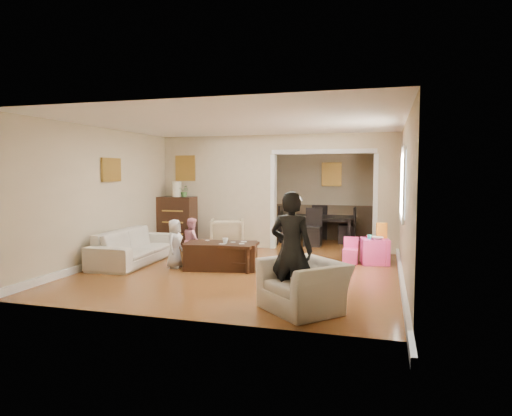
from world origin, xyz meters
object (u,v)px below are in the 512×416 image
(armchair_front, at_px, (303,286))
(play_table, at_px, (375,251))
(coffee_cup, at_px, (225,241))
(coffee_table, at_px, (221,256))
(adult_person, at_px, (291,251))
(child_toddler, at_px, (286,243))
(cyan_cup, at_px, (370,237))
(child_kneel_b, at_px, (192,241))
(dining_table, at_px, (317,229))
(child_kneel_a, at_px, (175,244))
(dresser, at_px, (177,221))
(table_lamp, at_px, (177,189))
(sofa, at_px, (135,246))
(armchair_back, at_px, (227,234))

(armchair_front, relative_size, play_table, 1.94)
(armchair_front, height_order, coffee_cup, armchair_front)
(coffee_table, height_order, adult_person, adult_person)
(armchair_front, distance_m, child_toddler, 2.91)
(adult_person, bearing_deg, child_toddler, -69.67)
(cyan_cup, xyz_separation_m, child_kneel_b, (-3.28, -0.89, -0.08))
(dining_table, distance_m, child_kneel_a, 4.30)
(coffee_table, relative_size, adult_person, 0.84)
(dining_table, distance_m, child_toddler, 2.88)
(dresser, xyz_separation_m, adult_person, (3.63, -4.18, 0.17))
(child_kneel_a, distance_m, child_toddler, 2.10)
(armchair_front, distance_m, adult_person, 0.47)
(cyan_cup, distance_m, child_kneel_a, 3.68)
(table_lamp, relative_size, child_kneel_b, 0.41)
(child_toddler, bearing_deg, sofa, -38.56)
(coffee_cup, xyz_separation_m, child_kneel_a, (-0.95, -0.10, -0.08))
(adult_person, bearing_deg, child_kneel_a, -29.42)
(coffee_table, height_order, child_kneel_b, child_kneel_b)
(coffee_table, relative_size, child_kneel_a, 1.43)
(coffee_cup, relative_size, dining_table, 0.06)
(play_table, height_order, child_kneel_a, child_kneel_a)
(armchair_back, xyz_separation_m, dresser, (-1.32, 0.15, 0.24))
(armchair_back, xyz_separation_m, play_table, (3.27, -0.75, -0.11))
(sofa, bearing_deg, child_kneel_a, -105.81)
(adult_person, relative_size, child_kneel_b, 1.72)
(child_toddler, bearing_deg, coffee_table, -16.12)
(cyan_cup, distance_m, child_kneel_b, 3.39)
(coffee_table, relative_size, play_table, 2.54)
(armchair_front, xyz_separation_m, coffee_table, (-1.87, 2.04, -0.08))
(play_table, bearing_deg, armchair_front, -103.70)
(armchair_front, xyz_separation_m, table_lamp, (-3.79, 4.19, 1.04))
(dining_table, height_order, adult_person, adult_person)
(armchair_back, height_order, dining_table, armchair_back)
(table_lamp, distance_m, child_toddler, 3.41)
(dresser, distance_m, cyan_cup, 4.59)
(coffee_table, bearing_deg, armchair_front, -47.47)
(sofa, bearing_deg, coffee_cup, -96.23)
(sofa, xyz_separation_m, dining_table, (3.02, 3.54, 0.01))
(armchair_back, xyz_separation_m, armchair_front, (2.47, -4.04, -0.03))
(child_kneel_b, bearing_deg, dining_table, -61.49)
(play_table, relative_size, dining_table, 0.27)
(dining_table, bearing_deg, sofa, -130.30)
(dining_table, relative_size, child_kneel_b, 2.10)
(armchair_back, bearing_deg, child_kneel_b, 68.70)
(play_table, bearing_deg, child_kneel_a, -158.49)
(sofa, height_order, child_kneel_b, child_kneel_b)
(child_toddler, bearing_deg, dresser, -76.85)
(coffee_table, xyz_separation_m, coffee_cup, (0.10, -0.05, 0.29))
(armchair_front, xyz_separation_m, play_table, (0.80, 3.28, -0.08))
(dresser, relative_size, coffee_cup, 11.25)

